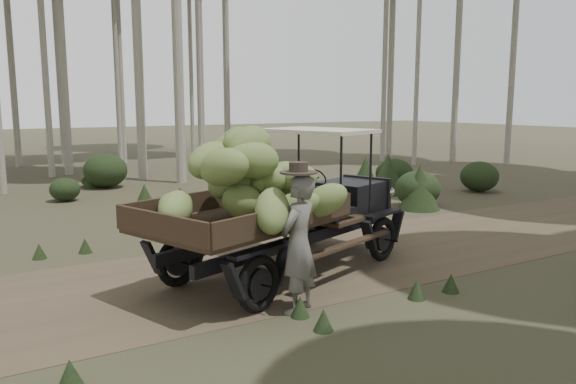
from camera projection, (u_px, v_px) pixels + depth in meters
name	position (u px, v px, depth m)	size (l,w,h in m)	color
ground	(153.00, 290.00, 8.88)	(120.00, 120.00, 0.00)	#473D2B
dirt_track	(153.00, 289.00, 8.88)	(70.00, 4.00, 0.01)	brown
banana_truck	(266.00, 186.00, 9.07)	(5.60, 3.65, 2.70)	black
farmer	(298.00, 242.00, 7.79)	(0.85, 0.76, 2.13)	#605E57
undergrowth	(203.00, 231.00, 10.60)	(24.75, 22.41, 1.31)	#233319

